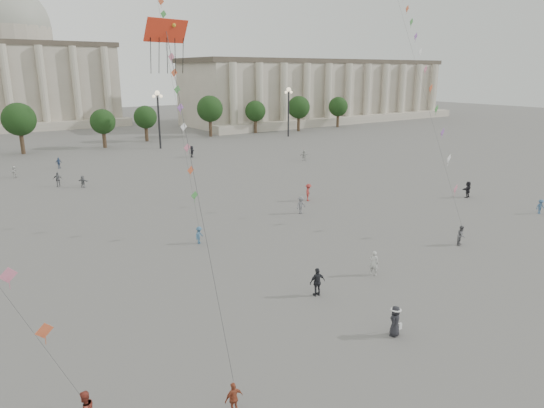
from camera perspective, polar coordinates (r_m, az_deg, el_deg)
ground at (r=29.16m, az=14.12°, el=-14.06°), size 360.00×360.00×0.00m
hall_east at (r=145.33m, az=5.87°, el=13.09°), size 84.00×26.22×17.20m
hall_central at (r=146.72m, az=-28.14°, el=13.71°), size 48.30×34.30×35.50m
tree_row at (r=96.60m, az=-23.36°, el=8.99°), size 137.12×5.12×8.00m
lamp_post_mid_east at (r=93.15m, az=-13.25°, el=10.85°), size 2.00×0.90×10.65m
lamp_post_far_east at (r=107.99m, az=1.96°, el=11.81°), size 2.00×0.90×10.65m
person_crowd_0 at (r=79.32m, az=-23.81°, el=4.45°), size 1.04×0.67×1.64m
person_crowd_3 at (r=60.07m, az=22.04°, el=1.60°), size 1.81×0.82×1.89m
person_crowd_4 at (r=74.91m, az=-28.07°, el=3.36°), size 1.36×1.44×1.62m
person_crowd_6 at (r=49.42m, az=3.43°, el=-0.12°), size 1.24×0.80×1.81m
person_crowd_7 at (r=79.08m, az=3.78°, el=5.73°), size 1.67×0.85×1.72m
person_crowd_8 at (r=54.36m, az=4.31°, el=1.38°), size 1.39×1.41×1.95m
person_crowd_9 at (r=83.17m, az=-9.40°, el=6.11°), size 1.51×1.79×1.93m
person_crowd_12 at (r=64.99m, az=-21.37°, el=2.49°), size 1.23×1.41×1.54m
person_crowd_13 at (r=35.45m, az=11.90°, el=-6.81°), size 0.68×0.79×1.82m
person_crowd_14 at (r=56.45m, az=29.04°, el=-0.26°), size 1.10×0.86×1.50m
person_crowd_16 at (r=66.68m, az=-23.90°, el=2.67°), size 1.18×0.75×1.86m
tourist_0 at (r=22.14m, az=-4.52°, el=-21.82°), size 0.88×0.39×1.48m
tourist_4 at (r=31.81m, az=5.36°, el=-9.11°), size 1.17×0.61×1.90m
kite_flyer_1 at (r=41.33m, az=-8.56°, el=-3.64°), size 1.12×0.98×1.50m
kite_flyer_2 at (r=43.52m, az=21.38°, el=-3.46°), size 0.98×0.86×1.68m
hat_person at (r=28.12m, az=14.30°, el=-13.13°), size 1.01×0.88×1.74m
dragon_kite at (r=23.98m, az=-12.20°, el=17.41°), size 2.26×3.86×15.81m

